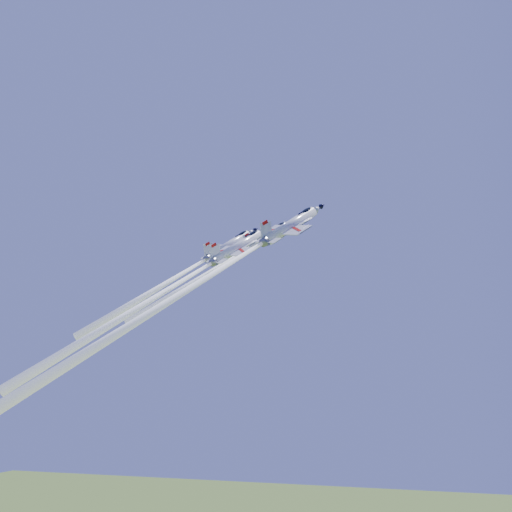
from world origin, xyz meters
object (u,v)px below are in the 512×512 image
(jet_lead, at_px, (224,263))
(jet_right, at_px, (191,287))
(jet_slot, at_px, (162,293))
(jet_left, at_px, (181,274))

(jet_lead, height_order, jet_right, jet_right)
(jet_slot, bearing_deg, jet_left, 135.31)
(jet_lead, xyz_separation_m, jet_right, (0.44, -15.93, -7.42))
(jet_lead, distance_m, jet_slot, 17.41)
(jet_lead, xyz_separation_m, jet_slot, (-5.35, -14.61, -7.80))
(jet_left, height_order, jet_right, jet_right)
(jet_left, xyz_separation_m, jet_slot, (2.86, -13.09, -5.95))
(jet_right, relative_size, jet_slot, 1.29)
(jet_slot, bearing_deg, jet_lead, 102.89)
(jet_lead, distance_m, jet_left, 8.55)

